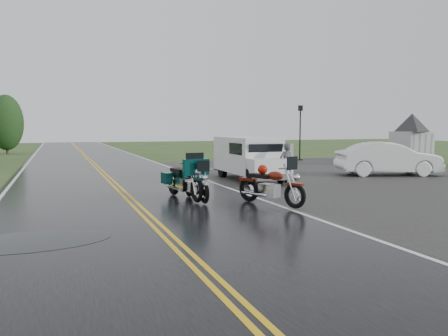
{
  "coord_description": "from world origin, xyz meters",
  "views": [
    {
      "loc": [
        -2.06,
        -10.67,
        2.26
      ],
      "look_at": [
        2.8,
        2.0,
        1.0
      ],
      "focal_mm": 35.0,
      "sensor_mm": 36.0,
      "label": 1
    }
  ],
  "objects_px": {
    "sedan_white": "(388,159)",
    "lamp_post_far_right": "(300,133)",
    "visitor_center": "(412,125)",
    "motorcycle_silver": "(204,185)",
    "motorcycle_teal": "(197,180)",
    "motorcycle_red": "(295,185)",
    "person_at_van": "(286,165)",
    "van_white": "(248,162)"
  },
  "relations": [
    {
      "from": "sedan_white",
      "to": "lamp_post_far_right",
      "type": "height_order",
      "value": "lamp_post_far_right"
    },
    {
      "from": "visitor_center",
      "to": "motorcycle_silver",
      "type": "distance_m",
      "value": 21.16
    },
    {
      "from": "sedan_white",
      "to": "lamp_post_far_right",
      "type": "relative_size",
      "value": 1.23
    },
    {
      "from": "motorcycle_teal",
      "to": "lamp_post_far_right",
      "type": "height_order",
      "value": "lamp_post_far_right"
    },
    {
      "from": "motorcycle_red",
      "to": "person_at_van",
      "type": "bearing_deg",
      "value": 41.46
    },
    {
      "from": "van_white",
      "to": "sedan_white",
      "type": "relative_size",
      "value": 1.02
    },
    {
      "from": "motorcycle_red",
      "to": "person_at_van",
      "type": "xyz_separation_m",
      "value": [
        2.29,
        4.61,
        0.12
      ]
    },
    {
      "from": "person_at_van",
      "to": "lamp_post_far_right",
      "type": "relative_size",
      "value": 0.43
    },
    {
      "from": "motorcycle_red",
      "to": "motorcycle_teal",
      "type": "distance_m",
      "value": 2.89
    },
    {
      "from": "visitor_center",
      "to": "sedan_white",
      "type": "relative_size",
      "value": 3.4
    },
    {
      "from": "visitor_center",
      "to": "motorcycle_red",
      "type": "distance_m",
      "value": 20.39
    },
    {
      "from": "motorcycle_red",
      "to": "sedan_white",
      "type": "height_order",
      "value": "sedan_white"
    },
    {
      "from": "motorcycle_teal",
      "to": "visitor_center",
      "type": "bearing_deg",
      "value": 22.46
    },
    {
      "from": "motorcycle_teal",
      "to": "lamp_post_far_right",
      "type": "xyz_separation_m",
      "value": [
        11.79,
        13.96,
        1.17
      ]
    },
    {
      "from": "motorcycle_silver",
      "to": "person_at_van",
      "type": "relative_size",
      "value": 1.27
    },
    {
      "from": "motorcycle_silver",
      "to": "lamp_post_far_right",
      "type": "xyz_separation_m",
      "value": [
        11.64,
        14.21,
        1.29
      ]
    },
    {
      "from": "person_at_van",
      "to": "visitor_center",
      "type": "bearing_deg",
      "value": -159.44
    },
    {
      "from": "van_white",
      "to": "person_at_van",
      "type": "xyz_separation_m",
      "value": [
        1.37,
        -0.51,
        -0.12
      ]
    },
    {
      "from": "person_at_van",
      "to": "sedan_white",
      "type": "relative_size",
      "value": 0.35
    },
    {
      "from": "van_white",
      "to": "motorcycle_red",
      "type": "bearing_deg",
      "value": -99.45
    },
    {
      "from": "person_at_van",
      "to": "sedan_white",
      "type": "bearing_deg",
      "value": -175.73
    },
    {
      "from": "motorcycle_red",
      "to": "person_at_van",
      "type": "distance_m",
      "value": 5.14
    },
    {
      "from": "lamp_post_far_right",
      "to": "motorcycle_red",
      "type": "bearing_deg",
      "value": -121.22
    },
    {
      "from": "motorcycle_red",
      "to": "motorcycle_teal",
      "type": "height_order",
      "value": "motorcycle_teal"
    },
    {
      "from": "person_at_van",
      "to": "motorcycle_red",
      "type": "bearing_deg",
      "value": 54.58
    },
    {
      "from": "motorcycle_silver",
      "to": "lamp_post_far_right",
      "type": "bearing_deg",
      "value": 50.12
    },
    {
      "from": "visitor_center",
      "to": "motorcycle_red",
      "type": "relative_size",
      "value": 6.76
    },
    {
      "from": "motorcycle_teal",
      "to": "lamp_post_far_right",
      "type": "bearing_deg",
      "value": 42.25
    },
    {
      "from": "van_white",
      "to": "lamp_post_far_right",
      "type": "xyz_separation_m",
      "value": [
        8.68,
        10.72,
        0.96
      ]
    },
    {
      "from": "motorcycle_silver",
      "to": "sedan_white",
      "type": "relative_size",
      "value": 0.44
    },
    {
      "from": "lamp_post_far_right",
      "to": "motorcycle_silver",
      "type": "bearing_deg",
      "value": -129.32
    },
    {
      "from": "motorcycle_red",
      "to": "person_at_van",
      "type": "relative_size",
      "value": 1.44
    },
    {
      "from": "person_at_van",
      "to": "motorcycle_teal",
      "type": "bearing_deg",
      "value": 22.34
    },
    {
      "from": "motorcycle_red",
      "to": "van_white",
      "type": "height_order",
      "value": "van_white"
    },
    {
      "from": "person_at_van",
      "to": "lamp_post_far_right",
      "type": "xyz_separation_m",
      "value": [
        7.31,
        11.23,
        1.08
      ]
    },
    {
      "from": "motorcycle_silver",
      "to": "lamp_post_far_right",
      "type": "relative_size",
      "value": 0.55
    },
    {
      "from": "van_white",
      "to": "sedan_white",
      "type": "distance_m",
      "value": 7.68
    },
    {
      "from": "motorcycle_teal",
      "to": "lamp_post_far_right",
      "type": "distance_m",
      "value": 18.31
    },
    {
      "from": "visitor_center",
      "to": "motorcycle_teal",
      "type": "relative_size",
      "value": 6.41
    },
    {
      "from": "lamp_post_far_right",
      "to": "motorcycle_teal",
      "type": "bearing_deg",
      "value": -130.18
    },
    {
      "from": "motorcycle_red",
      "to": "motorcycle_teal",
      "type": "bearing_deg",
      "value": 117.37
    },
    {
      "from": "motorcycle_silver",
      "to": "person_at_van",
      "type": "bearing_deg",
      "value": 33.98
    }
  ]
}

